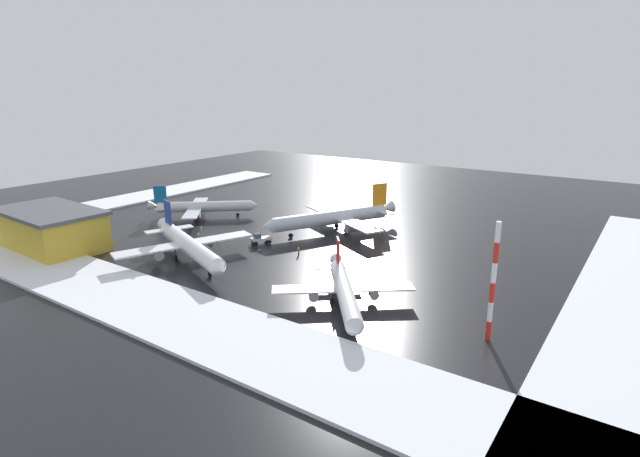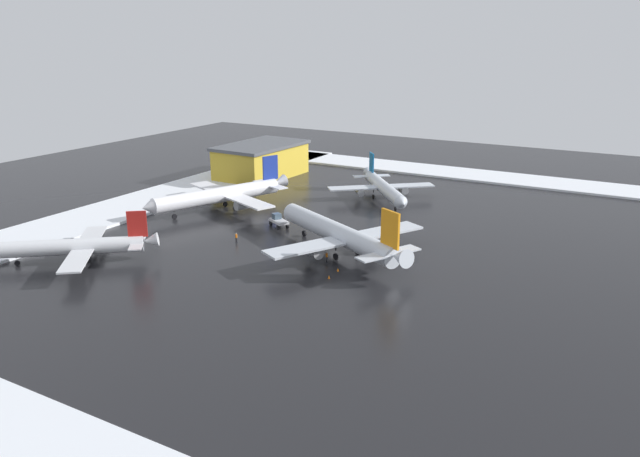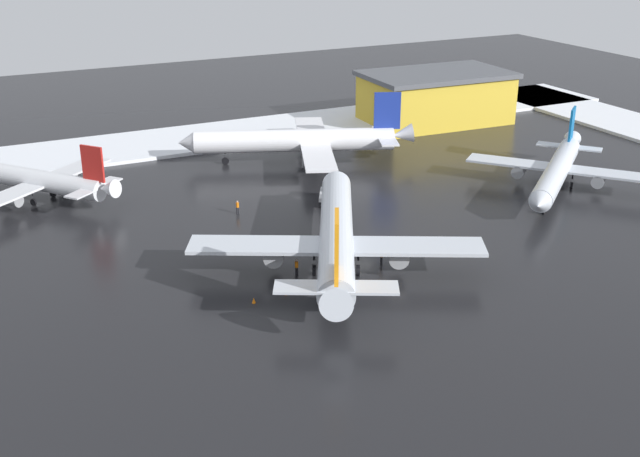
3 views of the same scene
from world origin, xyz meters
The scene contains 13 objects.
ground_plane centered at (0.00, 0.00, 0.00)m, with size 240.00×240.00×0.00m, color black.
snow_bank_far centered at (0.00, -50.00, 0.27)m, with size 152.00×16.00×0.53m, color white.
airplane_far_rear centered at (5.27, 3.69, 3.57)m, with size 28.64×33.60×10.80m.
airplane_distant_tail centered at (30.70, -32.13, 2.77)m, with size 21.24×23.57×8.39m.
airplane_foreground_jet centered at (-31.94, -4.74, 2.92)m, with size 24.53×22.50×8.83m.
airplane_parked_starboard centered at (-6.97, -31.33, 3.39)m, with size 33.11×28.03×10.27m.
pushback_tug centered at (-2.92, -14.19, 1.28)m, with size 4.18×5.09×2.50m.
ground_crew_near_tug centered at (0.71, 5.29, 0.97)m, with size 0.36×0.36×1.71m.
ground_crew_beside_wing centered at (8.96, -15.47, 0.97)m, with size 0.36×0.36×1.71m.
ground_crew_by_nose_gear centered at (9.86, 3.75, 0.97)m, with size 0.36×0.36×1.71m.
cargo_hangar centered at (-38.21, -42.62, 4.44)m, with size 25.57×15.98×8.80m.
traffic_cone_near_nose centered at (16.17, 7.67, 0.28)m, with size 0.36×0.36×0.55m, color orange.
traffic_cone_mid_line centered at (12.70, 7.37, 0.28)m, with size 0.36×0.36×0.55m, color orange.
Camera 3 is at (40.81, 71.57, 35.02)m, focal length 45.00 mm.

